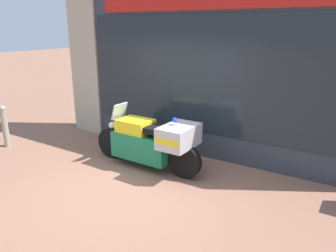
% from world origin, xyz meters
% --- Properties ---
extents(ground_plane, '(60.00, 60.00, 0.00)m').
position_xyz_m(ground_plane, '(0.00, 0.00, 0.00)').
color(ground_plane, '#8E604C').
extents(shop_building, '(6.65, 0.55, 3.28)m').
position_xyz_m(shop_building, '(-0.42, 2.00, 1.65)').
color(shop_building, '#333842').
rests_on(shop_building, ground).
extents(window_display, '(5.32, 0.30, 1.83)m').
position_xyz_m(window_display, '(0.36, 2.03, 0.44)').
color(window_display, slate).
rests_on(window_display, ground).
extents(paramedic_motorcycle, '(2.37, 0.79, 1.17)m').
position_xyz_m(paramedic_motorcycle, '(-0.16, 0.76, 0.55)').
color(paramedic_motorcycle, black).
rests_on(paramedic_motorcycle, ground).
extents(street_bollard, '(0.14, 0.14, 0.95)m').
position_xyz_m(street_bollard, '(-3.61, -0.03, 0.49)').
color(street_bollard, gray).
rests_on(street_bollard, ground).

